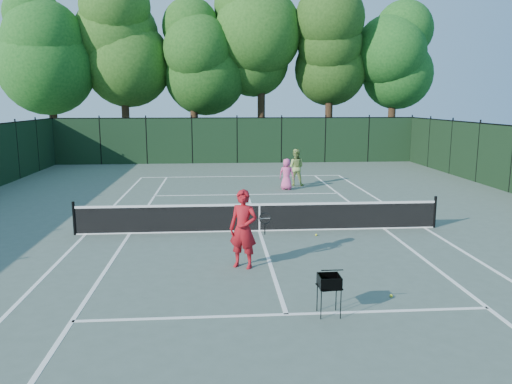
{
  "coord_description": "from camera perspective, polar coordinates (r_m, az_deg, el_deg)",
  "views": [
    {
      "loc": [
        -1.3,
        -15.52,
        4.13
      ],
      "look_at": [
        -0.03,
        1.0,
        1.1
      ],
      "focal_mm": 35.0,
      "sensor_mm": 36.0,
      "label": 1
    }
  ],
  "objects": [
    {
      "name": "tree_0",
      "position": [
        39.03,
        -22.67,
        15.51
      ],
      "size": [
        6.4,
        6.4,
        13.14
      ],
      "color": "black",
      "rests_on": "ground"
    },
    {
      "name": "sideline_singles_right",
      "position": [
        16.95,
        14.42,
        -4.07
      ],
      "size": [
        0.1,
        23.77,
        0.01
      ],
      "primitive_type": "cube",
      "color": "white",
      "rests_on": "ground"
    },
    {
      "name": "ground",
      "position": [
        16.11,
        0.38,
        -4.49
      ],
      "size": [
        90.0,
        90.0,
        0.0
      ],
      "primitive_type": "plane",
      "color": "#4A5A4F",
      "rests_on": "ground"
    },
    {
      "name": "player_pink",
      "position": [
        23.52,
        3.52,
        2.05
      ],
      "size": [
        0.85,
        0.71,
        1.48
      ],
      "rotation": [
        0.0,
        0.0,
        2.75
      ],
      "color": "#D54B88",
      "rests_on": "ground"
    },
    {
      "name": "tree_2",
      "position": [
        37.53,
        -7.24,
        15.78
      ],
      "size": [
        6.0,
        6.0,
        12.4
      ],
      "color": "black",
      "rests_on": "ground"
    },
    {
      "name": "tennis_net",
      "position": [
        16.0,
        0.39,
        -2.84
      ],
      "size": [
        11.69,
        0.09,
        1.06
      ],
      "color": "black",
      "rests_on": "ground"
    },
    {
      "name": "ball_hopper",
      "position": [
        9.91,
        8.37,
        -10.12
      ],
      "size": [
        0.48,
        0.48,
        0.81
      ],
      "rotation": [
        0.0,
        0.0,
        0.14
      ],
      "color": "black",
      "rests_on": "ground"
    },
    {
      "name": "sideline_singles_left",
      "position": [
        16.3,
        -14.23,
        -4.62
      ],
      "size": [
        0.1,
        23.77,
        0.01
      ],
      "primitive_type": "cube",
      "color": "white",
      "rests_on": "ground"
    },
    {
      "name": "coach",
      "position": [
        12.44,
        -1.45,
        -4.25
      ],
      "size": [
        1.13,
        0.73,
        1.98
      ],
      "rotation": [
        0.0,
        0.0,
        -0.42
      ],
      "color": "#A1121A",
      "rests_on": "ground"
    },
    {
      "name": "fence_far",
      "position": [
        33.65,
        -2.17,
        5.87
      ],
      "size": [
        24.0,
        0.05,
        3.0
      ],
      "primitive_type": "cube",
      "color": "black",
      "rests_on": "ground"
    },
    {
      "name": "tree_4",
      "position": [
        38.25,
        8.51,
        16.27
      ],
      "size": [
        6.2,
        6.2,
        12.97
      ],
      "color": "black",
      "rests_on": "ground"
    },
    {
      "name": "sideline_doubles_left",
      "position": [
        16.59,
        -18.91,
        -4.61
      ],
      "size": [
        0.1,
        23.77,
        0.01
      ],
      "primitive_type": "cube",
      "color": "white",
      "rests_on": "ground"
    },
    {
      "name": "baseline_far",
      "position": [
        27.74,
        -1.66,
        1.8
      ],
      "size": [
        10.97,
        0.1,
        0.01
      ],
      "primitive_type": "cube",
      "color": "white",
      "rests_on": "ground"
    },
    {
      "name": "service_line_far",
      "position": [
        22.34,
        -0.98,
        -0.29
      ],
      "size": [
        8.23,
        0.1,
        0.01
      ],
      "primitive_type": "cube",
      "color": "white",
      "rests_on": "ground"
    },
    {
      "name": "player_green",
      "position": [
        24.69,
        4.53,
        2.83
      ],
      "size": [
        1.01,
        0.87,
        1.82
      ],
      "rotation": [
        0.0,
        0.0,
        2.92
      ],
      "color": "#93B259",
      "rests_on": "ground"
    },
    {
      "name": "service_line_near",
      "position": [
        10.09,
        3.5,
        -13.78
      ],
      "size": [
        8.23,
        0.1,
        0.01
      ],
      "primitive_type": "cube",
      "color": "white",
      "rests_on": "ground"
    },
    {
      "name": "tree_1",
      "position": [
        38.39,
        -15.07,
        16.84
      ],
      "size": [
        6.8,
        6.8,
        13.98
      ],
      "color": "black",
      "rests_on": "ground"
    },
    {
      "name": "loose_ball_near_cart",
      "position": [
        11.24,
        15.19,
        -11.37
      ],
      "size": [
        0.07,
        0.07,
        0.07
      ],
      "primitive_type": "sphere",
      "color": "yellow",
      "rests_on": "ground"
    },
    {
      "name": "tree_3",
      "position": [
        38.28,
        0.62,
        17.68
      ],
      "size": [
        7.0,
        7.0,
        14.45
      ],
      "color": "black",
      "rests_on": "ground"
    },
    {
      "name": "center_service_line",
      "position": [
        16.11,
        0.38,
        -4.48
      ],
      "size": [
        0.1,
        12.8,
        0.01
      ],
      "primitive_type": "cube",
      "color": "white",
      "rests_on": "ground"
    },
    {
      "name": "tree_5",
      "position": [
        40.06,
        15.57,
        15.12
      ],
      "size": [
        5.8,
        5.8,
        12.23
      ],
      "color": "black",
      "rests_on": "ground"
    },
    {
      "name": "loose_ball_midcourt",
      "position": [
        15.66,
        6.9,
        -4.88
      ],
      "size": [
        0.07,
        0.07,
        0.07
      ],
      "primitive_type": "sphere",
      "color": "yellow",
      "rests_on": "ground"
    },
    {
      "name": "sideline_doubles_right",
      "position": [
        17.43,
        18.7,
        -3.89
      ],
      "size": [
        0.1,
        23.77,
        0.01
      ],
      "primitive_type": "cube",
      "color": "white",
      "rests_on": "ground"
    }
  ]
}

